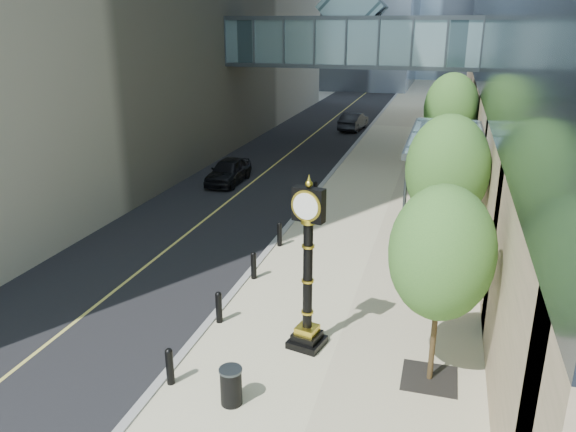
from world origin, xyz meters
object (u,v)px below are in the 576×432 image
at_px(pedestrian, 420,221).
at_px(car_far, 353,121).
at_px(car_near, 228,171).
at_px(trash_bin, 231,387).
at_px(street_clock, 308,278).

xyz_separation_m(pedestrian, car_far, (-6.96, 24.92, -0.27)).
bearing_deg(car_near, trash_bin, -68.72).
distance_m(street_clock, car_near, 17.59).
relative_size(trash_bin, pedestrian, 0.47).
bearing_deg(trash_bin, pedestrian, 72.70).
bearing_deg(trash_bin, street_clock, 69.36).
xyz_separation_m(street_clock, pedestrian, (2.57, 8.88, -1.15)).
distance_m(street_clock, trash_bin, 3.58).
height_order(street_clock, pedestrian, street_clock).
bearing_deg(street_clock, car_far, 110.23).
bearing_deg(car_far, trash_bin, 101.52).
relative_size(street_clock, car_far, 1.11).
distance_m(pedestrian, car_far, 25.88).
xyz_separation_m(trash_bin, car_far, (-3.27, 36.78, 0.23)).
bearing_deg(pedestrian, street_clock, 96.76).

